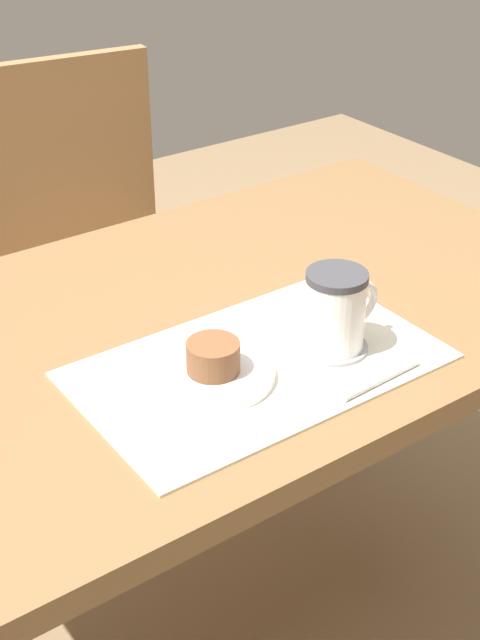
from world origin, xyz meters
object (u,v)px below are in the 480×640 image
at_px(pastry_plate, 213,374).
at_px(wooden_chair, 93,257).
at_px(dining_table, 223,360).
at_px(pastry, 213,357).
at_px(coffee_mug, 337,309).

bearing_deg(pastry_plate, wooden_chair, 74.16).
distance_m(dining_table, wooden_chair, 0.70).
xyz_separation_m(dining_table, pastry_plate, (-0.11, -0.14, 0.10)).
relative_size(wooden_chair, pastry, 12.99).
height_order(dining_table, pastry, pastry).
bearing_deg(coffee_mug, wooden_chair, 85.91).
bearing_deg(pastry_plate, dining_table, 51.79).
xyz_separation_m(wooden_chair, pastry, (-0.23, -0.81, 0.26)).
bearing_deg(wooden_chair, pastry, 81.12).
bearing_deg(pastry, wooden_chair, 74.16).
height_order(pastry_plate, pastry, pastry).
distance_m(pastry_plate, pastry, 0.03).
relative_size(dining_table, pastry, 16.75).
height_order(wooden_chair, pastry_plate, wooden_chair).
xyz_separation_m(dining_table, coffee_mug, (0.06, -0.17, 0.15)).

